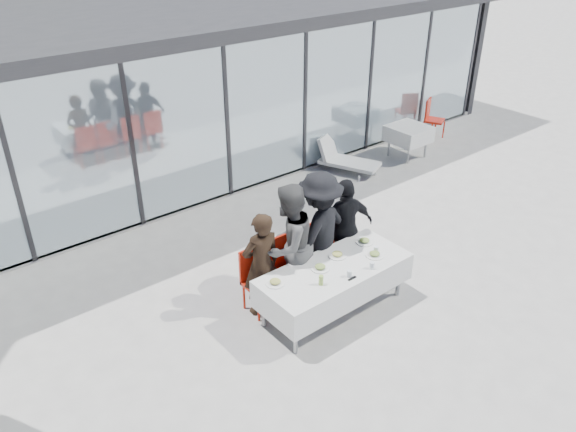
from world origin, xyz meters
The scene contains 23 objects.
ground centered at (0.00, 0.00, 0.00)m, with size 90.00×90.00×0.00m, color #A5A29C.
pavilion centered at (2.00, 8.16, 2.15)m, with size 14.80×8.80×3.44m.
dining_table centered at (0.15, 0.01, 0.54)m, with size 2.26×0.96×0.75m.
diner_a centered at (-0.66, 0.64, 0.81)m, with size 0.59×0.59×1.61m, color black.
diner_chair_a centered at (-0.66, 0.76, 0.54)m, with size 0.44×0.44×0.97m.
diner_b centered at (-0.18, 0.64, 0.94)m, with size 0.91×0.91×1.87m, color #515151.
diner_chair_b centered at (-0.18, 0.76, 0.54)m, with size 0.44×0.44×0.97m.
diner_c centered at (0.40, 0.64, 0.95)m, with size 1.22×1.22×1.89m, color black.
diner_chair_c centered at (0.40, 0.76, 0.54)m, with size 0.44×0.44×0.97m.
diner_d centered at (0.96, 0.64, 0.81)m, with size 0.95×0.95×1.63m, color black.
diner_chair_d centered at (0.96, 0.76, 0.54)m, with size 0.44×0.44×0.97m.
plate_a centered at (-0.74, 0.23, 0.78)m, with size 0.26×0.26×0.07m.
plate_b centered at (-0.04, 0.11, 0.78)m, with size 0.26×0.26×0.07m.
plate_c centered at (0.37, 0.20, 0.78)m, with size 0.26×0.26×0.07m.
plate_d centered at (0.95, 0.21, 0.78)m, with size 0.26×0.26×0.07m.
plate_extra centered at (0.80, -0.14, 0.78)m, with size 0.26×0.26×0.07m.
juice_bottle centered at (-0.28, -0.17, 0.82)m, with size 0.06×0.06×0.14m, color #91B54B.
drinking_glasses centered at (0.52, -0.23, 0.80)m, with size 0.80×0.32×0.10m.
folded_eyeglasses centered at (0.14, -0.34, 0.76)m, with size 0.14×0.03×0.01m, color black.
spare_table_right centered at (5.39, 3.13, 0.55)m, with size 0.86×0.86×0.74m.
spare_chair_a centered at (6.82, 3.61, 0.54)m, with size 0.59×0.59×0.97m.
spare_chair_b centered at (4.89, 4.34, 0.54)m, with size 0.51×0.51×0.97m.
lounger centered at (3.72, 3.55, 0.26)m, with size 1.08×1.46×0.72m.
Camera 1 is at (-4.45, -4.66, 5.22)m, focal length 35.00 mm.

